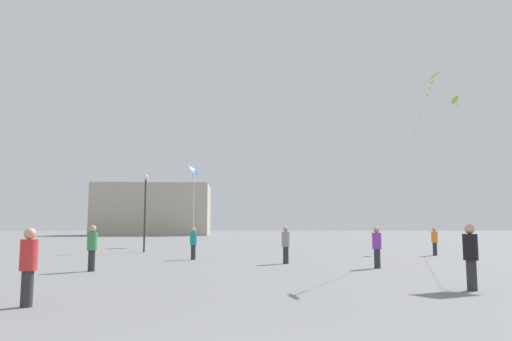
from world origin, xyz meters
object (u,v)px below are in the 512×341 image
object	(u,v)px
kite_amber_delta	(432,81)
lamppost_west	(145,200)
person_in_purple	(377,245)
kite_lime_diamond	(454,103)
person_in_orange	(435,240)
person_in_grey	(286,243)
kite_cobalt_diamond	(194,170)
building_centre_hall	(154,210)
person_in_black	(471,254)
person_in_green	(92,246)
person_in_teal	(193,242)
person_in_red	(28,263)

from	to	relation	value
kite_amber_delta	lamppost_west	distance (m)	20.64
person_in_purple	kite_lime_diamond	bearing A→B (deg)	161.89
kite_lime_diamond	lamppost_west	distance (m)	24.18
person_in_orange	person_in_grey	xyz separation A→B (m)	(-9.24, -6.13, 0.05)
kite_cobalt_diamond	building_centre_hall	xyz separation A→B (m)	(-13.39, 44.20, -2.16)
person_in_orange	building_centre_hall	bearing A→B (deg)	91.85
person_in_black	person_in_green	distance (m)	13.68
person_in_teal	building_centre_hall	size ratio (longest dim) A/B	0.08
person_in_red	kite_amber_delta	size ratio (longest dim) A/B	0.27
person_in_black	lamppost_west	size ratio (longest dim) A/B	0.35
kite_lime_diamond	kite_amber_delta	bearing A→B (deg)	-114.70
person_in_teal	kite_cobalt_diamond	bearing A→B (deg)	-164.96
person_in_black	kite_lime_diamond	world-z (taller)	kite_lime_diamond
person_in_teal	kite_cobalt_diamond	size ratio (longest dim) A/B	0.10
person_in_green	kite_cobalt_diamond	distance (m)	23.44
person_in_grey	person_in_red	bearing A→B (deg)	9.42
person_in_black	person_in_purple	size ratio (longest dim) A/B	1.05
person_in_teal	lamppost_west	bearing A→B (deg)	-140.82
person_in_orange	person_in_grey	bearing A→B (deg)	-172.11
person_in_teal	person_in_green	world-z (taller)	person_in_green
kite_lime_diamond	kite_amber_delta	distance (m)	20.08
person_in_red	person_in_green	size ratio (longest dim) A/B	0.97
kite_cobalt_diamond	lamppost_west	distance (m)	10.28
kite_amber_delta	lamppost_west	world-z (taller)	kite_amber_delta
kite_cobalt_diamond	kite_amber_delta	xyz separation A→B (m)	(12.47, -23.83, 0.66)
person_in_grey	kite_cobalt_diamond	bearing A→B (deg)	-121.98
kite_amber_delta	lamppost_west	xyz separation A→B (m)	(-14.42, 14.26, -3.85)
person_in_orange	person_in_purple	xyz separation A→B (m)	(-5.51, -8.50, 0.04)
person_in_red	person_in_green	distance (m)	8.30
person_in_black	person_in_orange	world-z (taller)	person_in_black
person_in_purple	person_in_green	bearing A→B (deg)	-68.18
person_in_grey	person_in_purple	distance (m)	4.42
person_in_red	person_in_grey	distance (m)	13.59
lamppost_west	kite_amber_delta	bearing A→B (deg)	-44.68
person_in_black	kite_amber_delta	world-z (taller)	kite_amber_delta
person_in_black	person_in_orange	xyz separation A→B (m)	(4.55, 15.35, -0.09)
person_in_green	lamppost_west	world-z (taller)	lamppost_west
person_in_red	person_in_grey	bearing A→B (deg)	101.12
building_centre_hall	person_in_green	bearing A→B (deg)	-79.35
person_in_orange	lamppost_west	xyz separation A→B (m)	(-18.23, 3.21, 2.57)
person_in_green	kite_lime_diamond	size ratio (longest dim) A/B	0.17
person_in_red	person_in_orange	world-z (taller)	person_in_red
building_centre_hall	lamppost_west	xyz separation A→B (m)	(11.45, -53.78, -1.03)
person_in_purple	kite_cobalt_diamond	xyz separation A→B (m)	(-10.78, 21.29, 5.71)
person_in_orange	kite_cobalt_diamond	xyz separation A→B (m)	(-16.29, 12.79, 5.75)
person_in_black	person_in_grey	bearing A→B (deg)	-43.62
person_in_black	kite_lime_diamond	distance (m)	26.00
person_in_green	person_in_orange	distance (m)	19.78
person_in_green	building_centre_hall	size ratio (longest dim) A/B	0.09
person_in_red	person_in_purple	size ratio (longest dim) A/B	1.00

